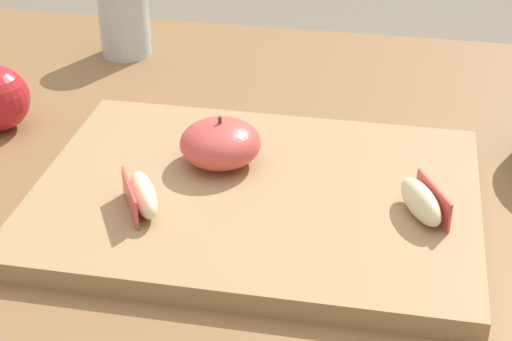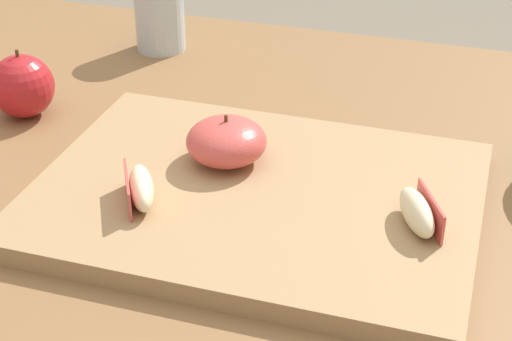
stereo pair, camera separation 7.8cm
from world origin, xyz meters
The scene contains 6 objects.
dining_table centered at (0.00, 0.00, 0.65)m, with size 1.25×0.80×0.76m.
cutting_board centered at (-0.04, -0.08, 0.77)m, with size 0.43×0.32×0.02m.
apple_half_skin_up centered at (-0.08, -0.04, 0.80)m, with size 0.08×0.08×0.05m.
apple_wedge_left centered at (-0.13, -0.13, 0.80)m, with size 0.05×0.07×0.03m.
apple_wedge_back centered at (0.12, -0.10, 0.80)m, with size 0.05×0.07×0.03m.
drinking_glass_water centered at (-0.28, 0.26, 0.81)m, with size 0.07×0.07×0.10m.
Camera 1 is at (0.09, -0.74, 1.20)m, focal length 57.67 mm.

